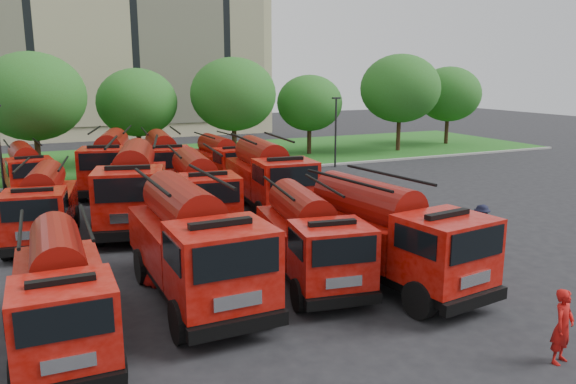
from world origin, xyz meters
name	(u,v)px	position (x,y,z in m)	size (l,w,h in m)	color
ground	(280,257)	(0.00, 0.00, 0.00)	(140.00, 140.00, 0.00)	black
lawn	(149,160)	(0.00, 26.00, 0.06)	(70.00, 16.00, 0.12)	#1C5216
curb	(172,177)	(0.00, 17.90, 0.07)	(70.00, 0.30, 0.14)	gray
apartment_building	(123,20)	(2.00, 47.94, 12.50)	(30.00, 14.18, 25.00)	tan
tree_2	(33,96)	(-8.00, 21.50, 5.35)	(6.72, 6.72, 8.22)	#382314
tree_3	(137,103)	(-1.00, 24.00, 4.68)	(5.88, 5.88, 7.19)	#382314
tree_4	(233,94)	(6.00, 22.50, 5.22)	(6.55, 6.55, 8.01)	#382314
tree_5	(309,103)	(13.00, 23.50, 4.35)	(5.46, 5.46, 6.68)	#382314
tree_6	(400,88)	(21.00, 22.00, 5.49)	(6.89, 6.89, 8.42)	#382314
tree_7	(449,94)	(28.00, 24.00, 4.82)	(6.05, 6.05, 7.39)	#382314
lamp_post_1	(336,128)	(12.00, 17.20, 2.90)	(0.60, 0.25, 5.11)	black
fire_truck_0	(61,292)	(-7.90, -4.13, 1.48)	(2.43, 6.47, 2.93)	black
fire_truck_1	(194,243)	(-3.96, -2.41, 1.77)	(2.99, 7.78, 3.51)	black
fire_truck_2	(309,237)	(-0.04, -2.55, 1.50)	(3.23, 6.83, 2.99)	black
fire_truck_3	(389,234)	(2.26, -3.81, 1.68)	(3.49, 7.59, 3.33)	black
fire_truck_4	(43,205)	(-8.08, 6.21, 1.51)	(3.20, 6.84, 3.00)	black
fire_truck_5	(134,186)	(-4.22, 6.90, 1.83)	(4.51, 8.41, 3.64)	black
fire_truck_6	(199,190)	(-1.53, 5.75, 1.64)	(3.16, 7.35, 3.25)	black
fire_truck_7	(268,176)	(2.47, 7.11, 1.76)	(3.28, 7.85, 3.49)	black
fire_truck_8	(26,171)	(-8.71, 15.79, 1.45)	(2.85, 6.54, 2.89)	black
fire_truck_9	(111,162)	(-4.19, 15.26, 1.73)	(4.34, 7.94, 3.43)	black
fire_truck_10	(163,161)	(-1.21, 14.69, 1.67)	(3.24, 7.49, 3.31)	black
fire_truck_11	(222,160)	(2.57, 15.01, 1.45)	(2.57, 6.45, 2.89)	black
firefighter_0	(559,362)	(3.05, -10.05, 0.00)	(0.69, 0.50, 1.88)	#A10E0C
firefighter_1	(337,306)	(-0.27, -4.88, 0.00)	(0.89, 0.49, 1.82)	#A10E0C
firefighter_2	(475,265)	(6.14, -3.80, 0.00)	(0.98, 0.56, 1.67)	#A10E0C
firefighter_3	(479,248)	(7.79, -2.24, 0.00)	(1.15, 0.59, 1.78)	black
firefighter_4	(153,286)	(-5.01, -0.91, 0.00)	(0.95, 0.62, 1.95)	#A10E0C
firefighter_5	(333,201)	(6.51, 7.58, 0.00)	(1.39, 0.60, 1.50)	#A10E0C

